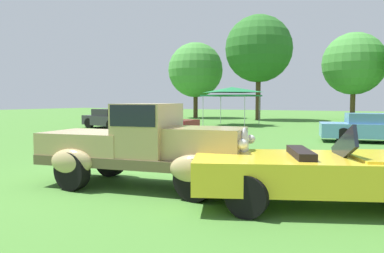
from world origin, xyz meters
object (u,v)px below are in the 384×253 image
neighbor_convertible (334,172)px  show_car_charcoal (110,119)px  show_car_skyblue (375,128)px  feature_pickup_truck (145,145)px  show_car_burgundy (157,123)px  canopy_tent_left_field (232,91)px

neighbor_convertible → show_car_charcoal: size_ratio=1.08×
show_car_charcoal → show_car_skyblue: same height
feature_pickup_truck → show_car_skyblue: 11.76m
show_car_charcoal → feature_pickup_truck: bearing=-47.0°
show_car_skyblue → show_car_charcoal: bearing=176.5°
show_car_burgundy → canopy_tent_left_field: (0.54, 8.80, 1.83)m
neighbor_convertible → canopy_tent_left_field: 20.40m
canopy_tent_left_field → show_car_skyblue: bearing=-38.0°
feature_pickup_truck → show_car_burgundy: 11.44m
feature_pickup_truck → show_car_charcoal: bearing=133.0°
show_car_skyblue → canopy_tent_left_field: (-9.40, 7.35, 1.82)m
show_car_burgundy → canopy_tent_left_field: size_ratio=1.19×
show_car_skyblue → canopy_tent_left_field: canopy_tent_left_field is taller
feature_pickup_truck → show_car_charcoal: (-11.23, 12.02, -0.27)m
feature_pickup_truck → show_car_burgundy: feature_pickup_truck is taller
neighbor_convertible → show_car_skyblue: bearing=88.8°
feature_pickup_truck → canopy_tent_left_field: bearing=106.8°
feature_pickup_truck → show_car_burgundy: bearing=122.4°
feature_pickup_truck → show_car_charcoal: 16.45m
show_car_charcoal → show_car_skyblue: bearing=-3.5°
feature_pickup_truck → neighbor_convertible: bearing=5.3°
show_car_charcoal → show_car_burgundy: same height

